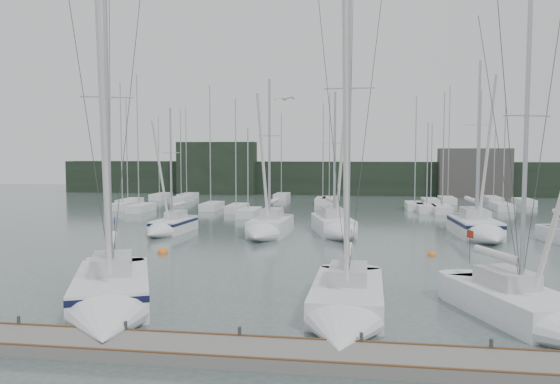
{
  "coord_description": "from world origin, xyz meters",
  "views": [
    {
      "loc": [
        1.94,
        -21.37,
        6.5
      ],
      "look_at": [
        -1.99,
        5.0,
        4.53
      ],
      "focal_mm": 35.0,
      "sensor_mm": 36.0,
      "label": 1
    }
  ],
  "objects_px": {
    "sailboat_near_center": "(345,311)",
    "buoy_c": "(163,253)",
    "sailboat_near_right": "(545,317)",
    "sailboat_mid_d": "(480,230)",
    "sailboat_near_left": "(110,300)",
    "sailboat_mid_b": "(266,229)",
    "sailboat_mid_c": "(337,228)",
    "sailboat_mid_a": "(167,227)",
    "buoy_b": "(432,255)"
  },
  "relations": [
    {
      "from": "sailboat_near_left",
      "to": "sailboat_mid_a",
      "type": "xyz_separation_m",
      "value": [
        -5.3,
        20.94,
        -0.08
      ]
    },
    {
      "from": "sailboat_mid_c",
      "to": "sailboat_mid_d",
      "type": "bearing_deg",
      "value": -12.31
    },
    {
      "from": "sailboat_mid_b",
      "to": "buoy_c",
      "type": "relative_size",
      "value": 19.32
    },
    {
      "from": "sailboat_near_center",
      "to": "sailboat_mid_c",
      "type": "height_order",
      "value": "sailboat_near_center"
    },
    {
      "from": "sailboat_near_left",
      "to": "buoy_b",
      "type": "relative_size",
      "value": 27.64
    },
    {
      "from": "sailboat_near_right",
      "to": "buoy_c",
      "type": "relative_size",
      "value": 19.98
    },
    {
      "from": "sailboat_near_center",
      "to": "sailboat_mid_b",
      "type": "relative_size",
      "value": 1.19
    },
    {
      "from": "sailboat_near_center",
      "to": "sailboat_mid_c",
      "type": "bearing_deg",
      "value": 94.35
    },
    {
      "from": "sailboat_mid_c",
      "to": "buoy_b",
      "type": "distance_m",
      "value": 9.35
    },
    {
      "from": "sailboat_mid_b",
      "to": "sailboat_near_left",
      "type": "bearing_deg",
      "value": -93.87
    },
    {
      "from": "sailboat_near_center",
      "to": "buoy_b",
      "type": "relative_size",
      "value": 28.65
    },
    {
      "from": "sailboat_mid_c",
      "to": "sailboat_near_right",
      "type": "bearing_deg",
      "value": -82.81
    },
    {
      "from": "sailboat_near_center",
      "to": "sailboat_mid_b",
      "type": "distance_m",
      "value": 21.2
    },
    {
      "from": "sailboat_mid_b",
      "to": "sailboat_mid_c",
      "type": "height_order",
      "value": "sailboat_mid_b"
    },
    {
      "from": "sailboat_mid_a",
      "to": "sailboat_mid_c",
      "type": "height_order",
      "value": "sailboat_mid_c"
    },
    {
      "from": "sailboat_near_right",
      "to": "buoy_b",
      "type": "relative_size",
      "value": 24.93
    },
    {
      "from": "sailboat_near_right",
      "to": "sailboat_mid_b",
      "type": "distance_m",
      "value": 24.28
    },
    {
      "from": "sailboat_near_right",
      "to": "sailboat_mid_a",
      "type": "height_order",
      "value": "sailboat_near_right"
    },
    {
      "from": "sailboat_mid_d",
      "to": "sailboat_near_right",
      "type": "bearing_deg",
      "value": -98.96
    },
    {
      "from": "sailboat_near_left",
      "to": "sailboat_near_center",
      "type": "distance_m",
      "value": 9.29
    },
    {
      "from": "sailboat_near_right",
      "to": "sailboat_mid_a",
      "type": "bearing_deg",
      "value": 115.1
    },
    {
      "from": "sailboat_near_center",
      "to": "buoy_c",
      "type": "bearing_deg",
      "value": 134.3
    },
    {
      "from": "sailboat_mid_a",
      "to": "sailboat_mid_d",
      "type": "xyz_separation_m",
      "value": [
        23.97,
        1.26,
        0.13
      ]
    },
    {
      "from": "sailboat_near_right",
      "to": "buoy_b",
      "type": "xyz_separation_m",
      "value": [
        -2.18,
        14.42,
        -0.53
      ]
    },
    {
      "from": "sailboat_near_right",
      "to": "sailboat_near_center",
      "type": "bearing_deg",
      "value": 159.38
    },
    {
      "from": "sailboat_mid_a",
      "to": "sailboat_mid_d",
      "type": "bearing_deg",
      "value": 7.94
    },
    {
      "from": "sailboat_near_center",
      "to": "buoy_c",
      "type": "xyz_separation_m",
      "value": [
        -12.03,
        12.78,
        -0.51
      ]
    },
    {
      "from": "sailboat_mid_c",
      "to": "buoy_b",
      "type": "xyz_separation_m",
      "value": [
        6.25,
        -6.93,
        -0.61
      ]
    },
    {
      "from": "sailboat_mid_b",
      "to": "buoy_c",
      "type": "height_order",
      "value": "sailboat_mid_b"
    },
    {
      "from": "buoy_c",
      "to": "buoy_b",
      "type": "bearing_deg",
      "value": 5.95
    },
    {
      "from": "buoy_c",
      "to": "sailboat_mid_a",
      "type": "bearing_deg",
      "value": 108.06
    },
    {
      "from": "sailboat_near_center",
      "to": "buoy_b",
      "type": "bearing_deg",
      "value": 72.06
    },
    {
      "from": "sailboat_near_left",
      "to": "sailboat_mid_d",
      "type": "xyz_separation_m",
      "value": [
        18.67,
        22.2,
        0.05
      ]
    },
    {
      "from": "sailboat_near_right",
      "to": "sailboat_mid_a",
      "type": "xyz_separation_m",
      "value": [
        -21.75,
        20.47,
        0.01
      ]
    },
    {
      "from": "sailboat_mid_a",
      "to": "sailboat_mid_b",
      "type": "xyz_separation_m",
      "value": [
        8.02,
        -0.44,
        0.07
      ]
    },
    {
      "from": "sailboat_mid_b",
      "to": "buoy_c",
      "type": "xyz_separation_m",
      "value": [
        -5.47,
        -7.38,
        -0.61
      ]
    },
    {
      "from": "sailboat_near_left",
      "to": "sailboat_near_right",
      "type": "distance_m",
      "value": 16.46
    },
    {
      "from": "sailboat_near_left",
      "to": "buoy_c",
      "type": "distance_m",
      "value": 13.42
    },
    {
      "from": "sailboat_mid_b",
      "to": "buoy_c",
      "type": "bearing_deg",
      "value": -122.86
    },
    {
      "from": "sailboat_mid_c",
      "to": "buoy_c",
      "type": "xyz_separation_m",
      "value": [
        -10.78,
        -8.71,
        -0.61
      ]
    },
    {
      "from": "sailboat_mid_a",
      "to": "sailboat_mid_b",
      "type": "height_order",
      "value": "sailboat_mid_b"
    },
    {
      "from": "sailboat_near_left",
      "to": "sailboat_mid_c",
      "type": "height_order",
      "value": "sailboat_near_left"
    },
    {
      "from": "sailboat_mid_d",
      "to": "buoy_c",
      "type": "relative_size",
      "value": 21.44
    },
    {
      "from": "sailboat_near_right",
      "to": "sailboat_mid_c",
      "type": "xyz_separation_m",
      "value": [
        -8.42,
        21.36,
        0.08
      ]
    },
    {
      "from": "sailboat_near_left",
      "to": "sailboat_mid_b",
      "type": "distance_m",
      "value": 20.68
    },
    {
      "from": "sailboat_near_left",
      "to": "buoy_b",
      "type": "bearing_deg",
      "value": 23.24
    },
    {
      "from": "sailboat_near_left",
      "to": "sailboat_mid_c",
      "type": "bearing_deg",
      "value": 46.83
    },
    {
      "from": "buoy_c",
      "to": "sailboat_mid_c",
      "type": "bearing_deg",
      "value": 38.93
    },
    {
      "from": "sailboat_near_right",
      "to": "sailboat_mid_d",
      "type": "relative_size",
      "value": 0.93
    },
    {
      "from": "sailboat_near_right",
      "to": "sailboat_mid_d",
      "type": "height_order",
      "value": "sailboat_mid_d"
    }
  ]
}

